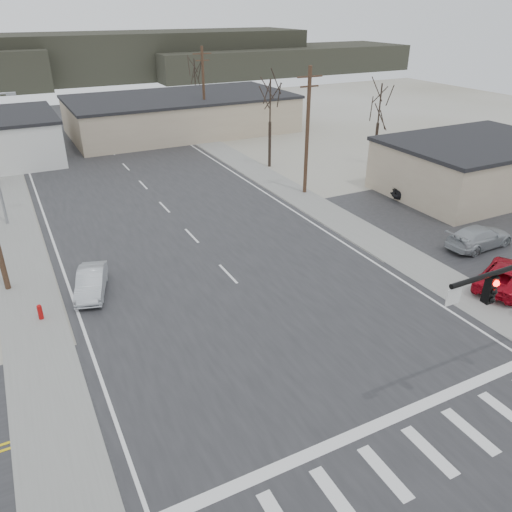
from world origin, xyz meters
The scene contains 22 objects.
ground centered at (0.00, 0.00, 0.00)m, with size 140.00×140.00×0.00m, color beige.
main_road centered at (0.00, 15.00, 0.02)m, with size 18.00×110.00×0.05m, color #262628.
cross_road centered at (0.00, 0.00, 0.02)m, with size 90.00×10.00×0.04m, color #262628.
parking_lot centered at (20.00, 6.00, 0.02)m, with size 18.00×20.00×0.03m, color #262628.
sidewalk_left centered at (-10.60, 20.00, 0.03)m, with size 3.00×90.00×0.06m, color gray.
sidewalk_right centered at (10.60, 20.00, 0.03)m, with size 3.00×90.00×0.06m, color gray.
fire_hydrant centered at (-10.20, 8.00, 0.45)m, with size 0.24×0.24×0.87m.
building_right_far centered at (10.00, 44.00, 2.15)m, with size 26.30×14.30×4.30m.
building_lot centered at (24.00, 12.00, 2.16)m, with size 14.30×10.30×4.30m.
upole_right_a centered at (11.50, 18.00, 5.22)m, with size 2.20×0.30×10.00m.
upole_right_b centered at (11.50, 40.00, 5.22)m, with size 2.20×0.30×10.00m.
tree_right_mid centered at (12.50, 26.00, 5.93)m, with size 3.74×3.74×8.33m.
tree_right_far centered at (15.00, 52.00, 5.58)m, with size 3.52×3.52×7.84m.
tree_lot centered at (22.00, 22.00, 5.58)m, with size 3.52×3.52×7.84m.
hill_center centered at (15.00, 96.00, 4.50)m, with size 80.00×18.00×9.00m, color #333026.
hill_right centered at (50.00, 90.00, 2.75)m, with size 60.00×18.00×5.50m, color #333026.
sedan_crossing centered at (-7.42, 9.42, 0.70)m, with size 1.38×3.95×1.30m, color #A6AAB0.
car_far_a centered at (-0.35, 49.86, 0.88)m, with size 2.33×5.74×1.67m, color black.
car_far_b centered at (-5.57, 64.75, 0.73)m, with size 1.62×4.03×1.37m, color black.
car_parked_red centered at (13.07, -0.31, 0.73)m, with size 2.31×5.00×1.39m, color #9E0816.
car_parked_dark_a centered at (18.67, 12.69, 0.70)m, with size 1.57×3.89×1.33m, color black.
car_parked_silver centered at (15.87, 3.95, 0.74)m, with size 1.97×4.84×1.40m, color #9A9FA4.
Camera 1 is at (-10.13, -15.38, 14.07)m, focal length 35.00 mm.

